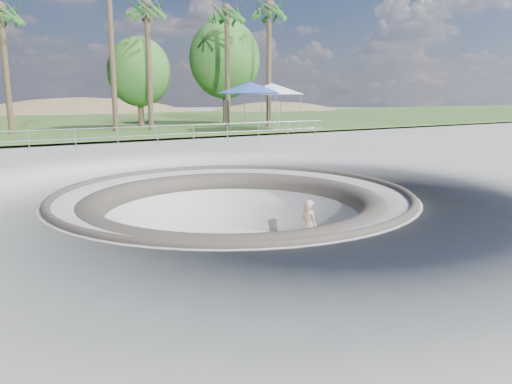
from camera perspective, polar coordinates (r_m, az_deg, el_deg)
ground at (r=14.32m, az=-2.65°, el=-0.17°), size 180.00×180.00×0.00m
skate_bowl at (r=14.79m, az=-2.59°, el=-7.13°), size 14.00×14.00×4.10m
grass_strip at (r=46.95m, az=-22.59°, el=7.25°), size 180.00×36.00×0.12m
distant_hills at (r=71.04m, az=-21.82°, el=2.52°), size 103.20×45.00×28.60m
safety_railing at (r=25.37m, az=-15.50°, el=6.03°), size 25.00×0.06×1.03m
skateboard at (r=15.01m, az=5.99°, el=-6.89°), size 0.92×0.40×0.09m
skater at (r=14.78m, az=6.06°, el=-3.89°), size 0.48×0.64×1.59m
canopy_white at (r=35.97m, az=1.84°, el=11.69°), size 6.31×6.31×3.21m
canopy_blue at (r=35.05m, az=-0.67°, el=11.82°), size 5.97×5.97×3.28m
palm_b at (r=35.37m, az=-27.16°, el=17.55°), size 2.60×2.60×8.50m
palm_d at (r=36.17m, az=-12.38°, el=19.50°), size 2.60×2.60×9.29m
palm_e at (r=38.68m, az=-3.36°, el=19.42°), size 2.60×2.60×9.46m
palm_f at (r=39.22m, az=1.51°, el=19.79°), size 2.60×2.60×9.81m
bushy_tree_mid at (r=38.53m, az=-13.20°, el=13.21°), size 4.64×4.22×6.69m
bushy_tree_right at (r=43.63m, az=-3.59°, el=14.91°), size 6.07×5.52×8.76m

